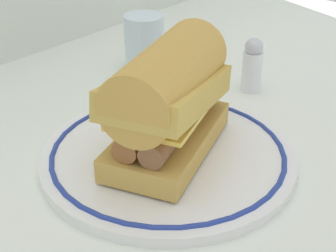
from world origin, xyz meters
The scene contains 5 objects.
ground_plane centered at (0.00, 0.00, 0.00)m, with size 1.50×1.50×0.00m, color silver.
plate centered at (0.02, 0.02, 0.01)m, with size 0.29×0.29×0.01m.
sausage_sandwich centered at (0.02, 0.02, 0.08)m, with size 0.19×0.14×0.13m.
drinking_glass centered at (0.20, 0.22, 0.04)m, with size 0.06×0.06×0.09m.
salt_shaker centered at (0.24, 0.05, 0.04)m, with size 0.03×0.03×0.08m.
Camera 1 is at (-0.34, -0.28, 0.32)m, focal length 54.01 mm.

